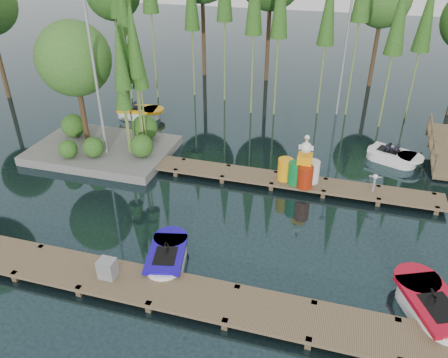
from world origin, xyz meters
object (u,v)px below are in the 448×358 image
(boat_blue, at_px, (167,258))
(yellow_barrel, at_px, (285,169))
(island, at_px, (91,84))
(drum_cluster, at_px, (304,170))
(utility_cabinet, at_px, (107,268))
(boat_red, at_px, (431,308))
(boat_yellow_far, at_px, (139,113))

(boat_blue, xyz_separation_m, yellow_barrel, (2.70, 5.70, 0.51))
(island, distance_m, drum_cluster, 9.83)
(utility_cabinet, relative_size, yellow_barrel, 0.66)
(boat_blue, bearing_deg, utility_cabinet, -147.53)
(boat_red, distance_m, yellow_barrel, 7.51)
(utility_cabinet, bearing_deg, island, 121.41)
(boat_red, bearing_deg, drum_cluster, 102.83)
(boat_yellow_far, bearing_deg, utility_cabinet, -55.16)
(utility_cabinet, distance_m, drum_cluster, 8.34)
(island, distance_m, utility_cabinet, 9.49)
(island, relative_size, boat_yellow_far, 2.49)
(boat_red, height_order, drum_cluster, drum_cluster)
(boat_blue, height_order, boat_red, boat_red)
(boat_blue, bearing_deg, boat_red, -12.69)
(boat_red, bearing_deg, boat_yellow_far, 118.12)
(island, distance_m, boat_yellow_far, 5.12)
(island, height_order, yellow_barrel, island)
(boat_yellow_far, relative_size, drum_cluster, 1.31)
(boat_yellow_far, bearing_deg, yellow_barrel, -16.59)
(boat_red, height_order, boat_yellow_far, boat_yellow_far)
(utility_cabinet, xyz_separation_m, drum_cluster, (4.75, 6.84, 0.31))
(yellow_barrel, bearing_deg, boat_yellow_far, 150.33)
(boat_blue, distance_m, yellow_barrel, 6.33)
(drum_cluster, bearing_deg, boat_blue, -122.03)
(island, relative_size, yellow_barrel, 7.56)
(yellow_barrel, bearing_deg, boat_blue, -115.37)
(island, xyz_separation_m, drum_cluster, (9.51, -0.95, -2.28))
(boat_blue, distance_m, boat_red, 7.59)
(drum_cluster, bearing_deg, island, 174.32)
(island, bearing_deg, boat_red, -25.40)
(drum_cluster, bearing_deg, boat_red, -53.31)
(island, bearing_deg, boat_yellow_far, 90.46)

